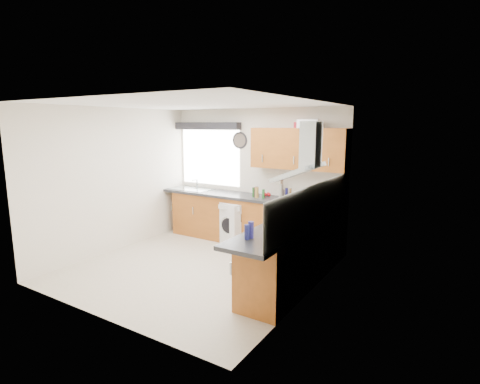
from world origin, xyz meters
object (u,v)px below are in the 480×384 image
Objects in this scene: oven at (295,254)px; extractor_hood at (305,158)px; upper_cabinets at (299,149)px; washing_machine at (236,222)px.

extractor_hood reaches higher than oven.
upper_cabinets is 2.17× the size of washing_machine.
washing_machine is (-1.67, 1.10, -0.03)m from oven.
upper_cabinets reaches higher than washing_machine.
oven is 1.09× the size of extractor_hood.
extractor_hood is at bearing -63.87° from upper_cabinets.
extractor_hood is (0.10, -0.00, 1.34)m from oven.
oven is at bearing -13.70° from washing_machine.
oven is 0.50× the size of upper_cabinets.
upper_cabinets is (-0.55, 1.32, 1.38)m from oven.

